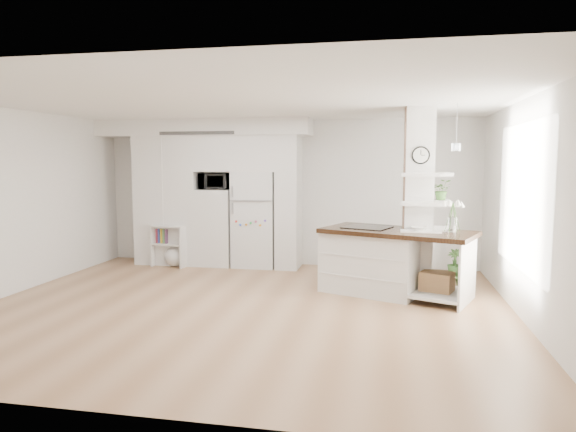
% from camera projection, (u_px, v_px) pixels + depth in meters
% --- Properties ---
extents(floor, '(7.00, 6.00, 0.01)m').
position_uv_depth(floor, '(244.00, 307.00, 6.83)').
color(floor, '#A87F5B').
rests_on(floor, ground).
extents(room, '(7.04, 6.04, 2.72)m').
position_uv_depth(room, '(242.00, 167.00, 6.64)').
color(room, white).
rests_on(room, ground).
extents(cabinet_wall, '(4.00, 0.71, 2.70)m').
position_uv_depth(cabinet_wall, '(207.00, 185.00, 9.55)').
color(cabinet_wall, silver).
rests_on(cabinet_wall, floor).
extents(refrigerator, '(0.78, 0.69, 1.75)m').
position_uv_depth(refrigerator, '(256.00, 219.00, 9.46)').
color(refrigerator, white).
rests_on(refrigerator, floor).
extents(column, '(0.69, 0.90, 2.70)m').
position_uv_depth(column, '(424.00, 202.00, 7.34)').
color(column, silver).
rests_on(column, floor).
extents(window, '(0.00, 2.40, 2.40)m').
position_uv_depth(window, '(522.00, 197.00, 6.31)').
color(window, white).
rests_on(window, room).
extents(pendant_light, '(0.12, 0.12, 0.10)m').
position_uv_depth(pendant_light, '(376.00, 146.00, 6.43)').
color(pendant_light, white).
rests_on(pendant_light, room).
extents(kitchen_island, '(2.34, 1.71, 1.53)m').
position_uv_depth(kitchen_island, '(381.00, 260.00, 7.55)').
color(kitchen_island, silver).
rests_on(kitchen_island, floor).
extents(bookshelf, '(0.70, 0.46, 0.77)m').
position_uv_depth(bookshelf, '(172.00, 248.00, 9.50)').
color(bookshelf, silver).
rests_on(bookshelf, floor).
extents(floor_plant_a, '(0.29, 0.25, 0.46)m').
position_uv_depth(floor_plant_a, '(464.00, 276.00, 7.66)').
color(floor_plant_a, '#396528').
rests_on(floor_plant_a, floor).
extents(floor_plant_b, '(0.33, 0.33, 0.46)m').
position_uv_depth(floor_plant_b, '(455.00, 263.00, 8.68)').
color(floor_plant_b, '#396528').
rests_on(floor_plant_b, floor).
extents(microwave, '(0.54, 0.37, 0.30)m').
position_uv_depth(microwave, '(215.00, 181.00, 9.47)').
color(microwave, '#2D2D2D').
rests_on(microwave, cabinet_wall).
extents(shelf_plant, '(0.27, 0.23, 0.30)m').
position_uv_depth(shelf_plant, '(442.00, 190.00, 7.44)').
color(shelf_plant, '#396528').
rests_on(shelf_plant, column).
extents(decor_bowl, '(0.22, 0.22, 0.05)m').
position_uv_depth(decor_bowl, '(419.00, 228.00, 7.17)').
color(decor_bowl, white).
rests_on(decor_bowl, column).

